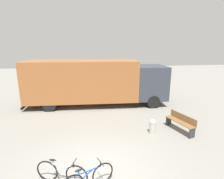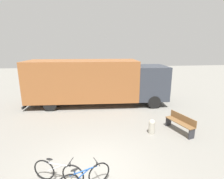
{
  "view_description": "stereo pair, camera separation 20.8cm",
  "coord_description": "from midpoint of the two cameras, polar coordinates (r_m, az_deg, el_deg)",
  "views": [
    {
      "loc": [
        -0.23,
        -5.08,
        4.11
      ],
      "look_at": [
        1.25,
        4.61,
        1.65
      ],
      "focal_mm": 28.0,
      "sensor_mm": 36.0,
      "label": 1
    },
    {
      "loc": [
        -0.03,
        -5.11,
        4.11
      ],
      "look_at": [
        1.25,
        4.61,
        1.65
      ],
      "focal_mm": 28.0,
      "sensor_mm": 36.0,
      "label": 2
    }
  ],
  "objects": [
    {
      "name": "ground_plane",
      "position": [
        6.55,
        -6.2,
        -24.91
      ],
      "size": [
        60.0,
        60.0,
        0.0
      ],
      "primitive_type": "plane",
      "color": "gray"
    },
    {
      "name": "bicycle_middle",
      "position": [
        5.73,
        -9.06,
        -26.86
      ],
      "size": [
        1.57,
        0.7,
        0.79
      ],
      "rotation": [
        0.0,
        0.0,
        0.39
      ],
      "color": "black",
      "rests_on": "ground"
    },
    {
      "name": "bicycle_near",
      "position": [
        6.09,
        -17.19,
        -24.47
      ],
      "size": [
        1.58,
        0.67,
        0.79
      ],
      "rotation": [
        0.0,
        0.0,
        -0.36
      ],
      "color": "black",
      "rests_on": "ground"
    },
    {
      "name": "delivery_truck",
      "position": [
        12.34,
        -6.0,
        2.89
      ],
      "size": [
        9.83,
        3.1,
        3.15
      ],
      "rotation": [
        0.0,
        0.0,
        -0.06
      ],
      "color": "#99592D",
      "rests_on": "ground"
    },
    {
      "name": "park_bench",
      "position": [
        9.32,
        20.96,
        -9.79
      ],
      "size": [
        0.84,
        1.66,
        0.85
      ],
      "rotation": [
        0.0,
        0.0,
        1.86
      ],
      "color": "brown",
      "rests_on": "ground"
    },
    {
      "name": "bollard_near_bench",
      "position": [
        8.75,
        12.43,
        -11.45
      ],
      "size": [
        0.31,
        0.31,
        0.72
      ],
      "color": "#B2AD9E",
      "rests_on": "ground"
    }
  ]
}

